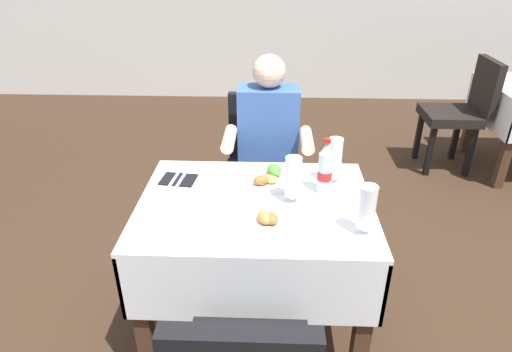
# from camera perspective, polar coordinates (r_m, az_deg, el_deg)

# --- Properties ---
(ground_plane) EXTENTS (11.00, 11.00, 0.00)m
(ground_plane) POSITION_cam_1_polar(r_m,az_deg,el_deg) (2.44, -0.66, -19.90)
(ground_plane) COLOR #382619
(main_dining_table) EXTENTS (1.07, 0.82, 0.76)m
(main_dining_table) POSITION_cam_1_polar(r_m,az_deg,el_deg) (2.12, -0.10, -7.51)
(main_dining_table) COLOR white
(main_dining_table) RESTS_ON ground
(chair_far_diner_seat) EXTENTS (0.44, 0.50, 0.97)m
(chair_far_diner_seat) POSITION_cam_1_polar(r_m,az_deg,el_deg) (2.82, 0.54, 1.64)
(chair_far_diner_seat) COLOR black
(chair_far_diner_seat) RESTS_ON ground
(seated_diner_far) EXTENTS (0.50, 0.46, 1.26)m
(seated_diner_far) POSITION_cam_1_polar(r_m,az_deg,el_deg) (2.65, 1.56, 3.61)
(seated_diner_far) COLOR #282D42
(seated_diner_far) RESTS_ON ground
(plate_near_camera) EXTENTS (0.25, 0.25, 0.06)m
(plate_near_camera) POSITION_cam_1_polar(r_m,az_deg,el_deg) (1.86, 1.18, -5.83)
(plate_near_camera) COLOR white
(plate_near_camera) RESTS_ON main_dining_table
(plate_far_diner) EXTENTS (0.23, 0.23, 0.07)m
(plate_far_diner) POSITION_cam_1_polar(r_m,az_deg,el_deg) (2.17, 1.73, -0.21)
(plate_far_diner) COLOR white
(plate_far_diner) RESTS_ON main_dining_table
(beer_glass_left) EXTENTS (0.07, 0.07, 0.22)m
(beer_glass_left) POSITION_cam_1_polar(r_m,az_deg,el_deg) (1.80, 14.14, -4.35)
(beer_glass_left) COLOR white
(beer_glass_left) RESTS_ON main_dining_table
(beer_glass_middle) EXTENTS (0.07, 0.07, 0.22)m
(beer_glass_middle) POSITION_cam_1_polar(r_m,az_deg,el_deg) (1.97, 4.82, -0.37)
(beer_glass_middle) COLOR white
(beer_glass_middle) RESTS_ON main_dining_table
(beer_glass_right) EXTENTS (0.07, 0.07, 0.23)m
(beer_glass_right) POSITION_cam_1_polar(r_m,az_deg,el_deg) (2.16, 10.14, 1.96)
(beer_glass_right) COLOR white
(beer_glass_right) RESTS_ON main_dining_table
(cola_bottle_primary) EXTENTS (0.07, 0.07, 0.28)m
(cola_bottle_primary) POSITION_cam_1_polar(r_m,az_deg,el_deg) (2.06, 8.95, 0.85)
(cola_bottle_primary) COLOR silver
(cola_bottle_primary) RESTS_ON main_dining_table
(napkin_cutlery_set) EXTENTS (0.18, 0.19, 0.01)m
(napkin_cutlery_set) POSITION_cam_1_polar(r_m,az_deg,el_deg) (2.23, -10.04, -0.43)
(napkin_cutlery_set) COLOR black
(napkin_cutlery_set) RESTS_ON main_dining_table
(background_chair_left) EXTENTS (0.50, 0.44, 0.97)m
(background_chair_left) POSITION_cam_1_polar(r_m,az_deg,el_deg) (4.18, 25.15, 7.96)
(background_chair_left) COLOR black
(background_chair_left) RESTS_ON ground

